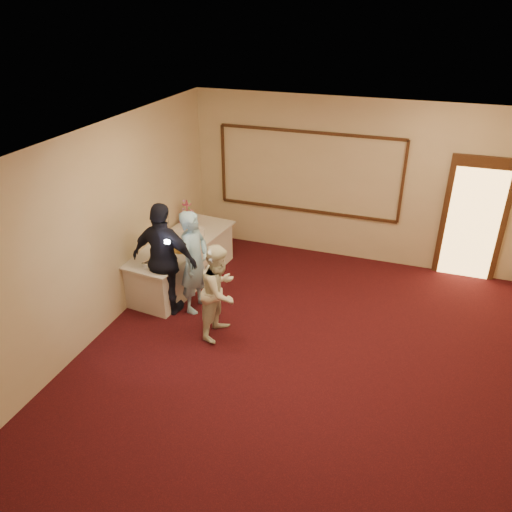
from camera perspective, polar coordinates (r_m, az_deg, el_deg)
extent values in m
plane|color=black|center=(7.01, 4.80, -12.48)|extent=(7.00, 7.00, 0.00)
cube|color=beige|center=(9.31, 10.82, 8.29)|extent=(6.00, 0.04, 3.00)
cube|color=beige|center=(7.36, -17.88, 2.14)|extent=(0.04, 7.00, 3.00)
cube|color=white|center=(5.58, 6.02, 11.85)|extent=(6.00, 7.00, 0.04)
cube|color=#351910|center=(9.65, 5.76, 5.21)|extent=(3.40, 0.04, 0.05)
cube|color=#351910|center=(9.19, 6.21, 13.89)|extent=(3.40, 0.04, 0.05)
cube|color=#351910|center=(9.90, -3.77, 10.48)|extent=(0.05, 0.04, 1.50)
cube|color=#351910|center=(9.18, 16.43, 8.03)|extent=(0.05, 0.04, 1.50)
cube|color=#351910|center=(9.38, 23.60, 3.93)|extent=(1.05, 0.06, 2.20)
cube|color=#FFBF66|center=(9.39, 23.50, 3.30)|extent=(0.85, 0.02, 2.00)
cube|color=silver|center=(8.80, -8.51, -0.72)|extent=(1.05, 2.33, 0.74)
cube|color=silver|center=(8.63, -8.68, 1.53)|extent=(1.17, 2.47, 0.03)
cube|color=silver|center=(7.93, -10.96, -0.85)|extent=(0.45, 0.51, 0.04)
ellipsoid|color=white|center=(7.90, -11.02, -0.33)|extent=(0.28, 0.28, 0.13)
cube|color=silver|center=(7.98, -9.94, -0.40)|extent=(0.07, 0.30, 0.01)
cylinder|color=#C14370|center=(9.32, -7.87, 5.14)|extent=(0.02, 0.02, 0.43)
cylinder|color=#C14370|center=(9.40, -7.79, 3.98)|extent=(0.32, 0.32, 0.01)
cylinder|color=#C14370|center=(9.33, -7.86, 4.93)|extent=(0.24, 0.24, 0.01)
cylinder|color=#C14370|center=(9.27, -7.92, 5.90)|extent=(0.17, 0.17, 0.01)
cylinder|color=white|center=(8.72, -8.67, 2.41)|extent=(0.16, 0.16, 0.14)
cylinder|color=white|center=(8.69, -8.71, 2.84)|extent=(0.17, 0.17, 0.01)
cylinder|color=white|center=(8.77, -6.46, 2.73)|extent=(0.17, 0.17, 0.14)
cylinder|color=white|center=(8.74, -6.49, 3.17)|extent=(0.18, 0.18, 0.01)
cylinder|color=white|center=(8.28, -8.62, 0.53)|extent=(0.27, 0.27, 0.01)
cylinder|color=olive|center=(8.27, -8.64, 0.70)|extent=(0.23, 0.23, 0.04)
imported|color=#93CBF4|center=(7.78, -7.05, -0.67)|extent=(0.45, 0.65, 1.68)
imported|color=white|center=(7.22, -4.17, -4.02)|extent=(0.61, 0.75, 1.45)
imported|color=black|center=(7.74, -10.42, -0.47)|extent=(1.08, 0.47, 1.84)
cube|color=white|center=(7.22, -10.12, 1.61)|extent=(0.07, 0.04, 0.05)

